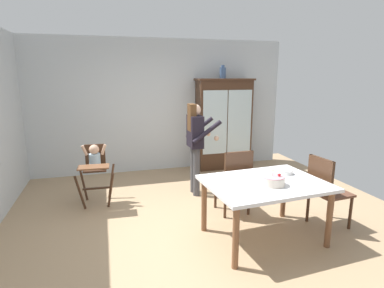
# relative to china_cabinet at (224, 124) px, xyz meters

# --- Properties ---
(ground_plane) EXTENTS (6.24, 6.24, 0.00)m
(ground_plane) POSITION_rel_china_cabinet_xyz_m (-1.30, -2.37, -0.96)
(ground_plane) COLOR tan
(wall_back) EXTENTS (5.32, 0.06, 2.70)m
(wall_back) POSITION_rel_china_cabinet_xyz_m (-1.30, 0.26, 0.39)
(wall_back) COLOR silver
(wall_back) RESTS_ON ground_plane
(china_cabinet) EXTENTS (1.20, 0.48, 1.91)m
(china_cabinet) POSITION_rel_china_cabinet_xyz_m (0.00, 0.00, 0.00)
(china_cabinet) COLOR #422819
(china_cabinet) RESTS_ON ground_plane
(ceramic_vase) EXTENTS (0.13, 0.13, 0.27)m
(ceramic_vase) POSITION_rel_china_cabinet_xyz_m (-0.04, 0.00, 1.07)
(ceramic_vase) COLOR #3D567F
(ceramic_vase) RESTS_ON china_cabinet
(high_chair_with_toddler) EXTENTS (0.60, 0.70, 0.95)m
(high_chair_with_toddler) POSITION_rel_china_cabinet_xyz_m (-2.62, -1.31, -0.31)
(high_chair_with_toddler) COLOR #422819
(high_chair_with_toddler) RESTS_ON ground_plane
(adult_person) EXTENTS (0.49, 0.48, 1.53)m
(adult_person) POSITION_rel_china_cabinet_xyz_m (-1.01, -1.33, 0.01)
(adult_person) COLOR #47474C
(adult_person) RESTS_ON ground_plane
(dining_table) EXTENTS (1.47, 1.15, 0.74)m
(dining_table) POSITION_rel_china_cabinet_xyz_m (-0.63, -2.99, -0.31)
(dining_table) COLOR silver
(dining_table) RESTS_ON ground_plane
(birthday_cake) EXTENTS (0.28, 0.28, 0.19)m
(birthday_cake) POSITION_rel_china_cabinet_xyz_m (-0.61, -3.11, -0.17)
(birthday_cake) COLOR beige
(birthday_cake) RESTS_ON dining_table
(serving_bowl) EXTENTS (0.18, 0.18, 0.05)m
(serving_bowl) POSITION_rel_china_cabinet_xyz_m (-0.23, -2.78, -0.19)
(serving_bowl) COLOR silver
(serving_bowl) RESTS_ON dining_table
(dining_chair_far_side) EXTENTS (0.45, 0.45, 0.96)m
(dining_chair_far_side) POSITION_rel_china_cabinet_xyz_m (-0.69, -2.25, -0.40)
(dining_chair_far_side) COLOR #422819
(dining_chair_far_side) RESTS_ON ground_plane
(dining_chair_right_end) EXTENTS (0.48, 0.48, 0.96)m
(dining_chair_right_end) POSITION_rel_china_cabinet_xyz_m (0.28, -2.92, -0.40)
(dining_chair_right_end) COLOR #422819
(dining_chair_right_end) RESTS_ON ground_plane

